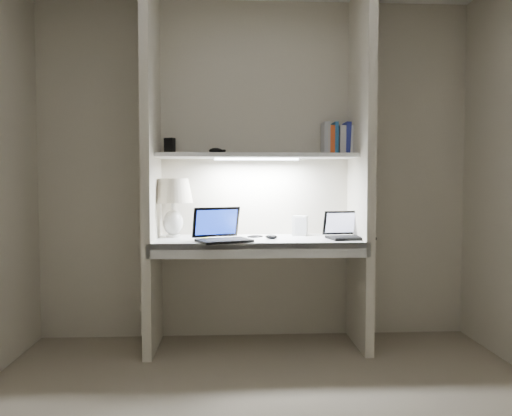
{
  "coord_description": "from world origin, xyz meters",
  "views": [
    {
      "loc": [
        -0.19,
        -2.24,
        1.16
      ],
      "look_at": [
        -0.02,
        1.05,
        0.99
      ],
      "focal_mm": 35.0,
      "sensor_mm": 36.0,
      "label": 1
    }
  ],
  "objects": [
    {
      "name": "cable_coil",
      "position": [
        -0.0,
        1.3,
        0.78
      ],
      "size": [
        0.11,
        0.11,
        0.01
      ],
      "primitive_type": "torus",
      "rotation": [
        0.0,
        0.0,
        0.16
      ],
      "color": "black",
      "rests_on": "desk"
    },
    {
      "name": "desk_apron",
      "position": [
        0.0,
        0.96,
        0.72
      ],
      "size": [
        1.46,
        0.03,
        0.1
      ],
      "primitive_type": "cube",
      "color": "silver",
      "rests_on": "desk"
    },
    {
      "name": "sticky_note",
      "position": [
        -0.38,
        1.3,
        0.77
      ],
      "size": [
        0.09,
        0.09,
        0.0
      ],
      "primitive_type": "cube",
      "rotation": [
        0.0,
        0.0,
        -0.26
      ],
      "color": "yellow",
      "rests_on": "desk"
    },
    {
      "name": "shelf_box",
      "position": [
        -0.63,
        1.42,
        1.42
      ],
      "size": [
        0.08,
        0.07,
        0.12
      ],
      "primitive_type": "cube",
      "rotation": [
        0.0,
        0.0,
        -0.42
      ],
      "color": "black",
      "rests_on": "shelf"
    },
    {
      "name": "strip_light",
      "position": [
        0.0,
        1.32,
        1.33
      ],
      "size": [
        0.6,
        0.04,
        0.02
      ],
      "primitive_type": "cube",
      "color": "white",
      "rests_on": "shelf"
    },
    {
      "name": "shelf",
      "position": [
        0.0,
        1.32,
        1.35
      ],
      "size": [
        1.4,
        0.36,
        0.03
      ],
      "primitive_type": "cube",
      "color": "silver",
      "rests_on": "back_wall"
    },
    {
      "name": "laptop_netbook",
      "position": [
        0.63,
        1.2,
        0.81
      ],
      "size": [
        0.33,
        0.3,
        0.19
      ],
      "rotation": [
        0.0,
        0.0,
        0.16
      ],
      "color": "black",
      "rests_on": "desk"
    },
    {
      "name": "table_lamp",
      "position": [
        -0.6,
        1.33,
        1.05
      ],
      "size": [
        0.29,
        0.29,
        0.42
      ],
      "color": "white",
      "rests_on": "desk"
    },
    {
      "name": "desk",
      "position": [
        0.0,
        1.23,
        0.75
      ],
      "size": [
        1.4,
        0.55,
        0.04
      ],
      "primitive_type": "cube",
      "color": "white",
      "rests_on": "alcove_panel_left"
    },
    {
      "name": "laptop_main",
      "position": [
        -0.25,
        1.07,
        0.82
      ],
      "size": [
        0.42,
        0.39,
        0.22
      ],
      "rotation": [
        0.0,
        0.0,
        0.4
      ],
      "color": "black",
      "rests_on": "desk"
    },
    {
      "name": "book_row",
      "position": [
        0.6,
        1.41,
        1.48
      ],
      "size": [
        0.22,
        0.16,
        0.24
      ],
      "color": "white",
      "rests_on": "shelf"
    },
    {
      "name": "shelf_gadget",
      "position": [
        -0.29,
        1.38,
        1.39
      ],
      "size": [
        0.12,
        0.11,
        0.04
      ],
      "primitive_type": "ellipsoid",
      "rotation": [
        0.0,
        0.0,
        0.37
      ],
      "color": "black",
      "rests_on": "shelf"
    },
    {
      "name": "back_wall",
      "position": [
        0.0,
        1.5,
        1.25
      ],
      "size": [
        3.2,
        0.01,
        2.5
      ],
      "primitive_type": "cube",
      "color": "beige",
      "rests_on": "floor"
    },
    {
      "name": "alcove_panel_right",
      "position": [
        0.73,
        1.23,
        1.25
      ],
      "size": [
        0.06,
        0.55,
        2.5
      ],
      "primitive_type": "cube",
      "color": "beige",
      "rests_on": "floor"
    },
    {
      "name": "alcove_panel_left",
      "position": [
        -0.73,
        1.23,
        1.25
      ],
      "size": [
        0.06,
        0.55,
        2.5
      ],
      "primitive_type": "cube",
      "color": "beige",
      "rests_on": "floor"
    },
    {
      "name": "mouse",
      "position": [
        0.09,
        1.17,
        0.79
      ],
      "size": [
        0.1,
        0.08,
        0.03
      ],
      "primitive_type": "ellipsoid",
      "rotation": [
        0.0,
        0.0,
        -0.37
      ],
      "color": "black",
      "rests_on": "desk"
    },
    {
      "name": "speaker",
      "position": [
        0.32,
        1.39,
        0.84
      ],
      "size": [
        0.12,
        0.11,
        0.15
      ],
      "primitive_type": "cube",
      "rotation": [
        0.0,
        0.0,
        -0.37
      ],
      "color": "silver",
      "rests_on": "desk"
    }
  ]
}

